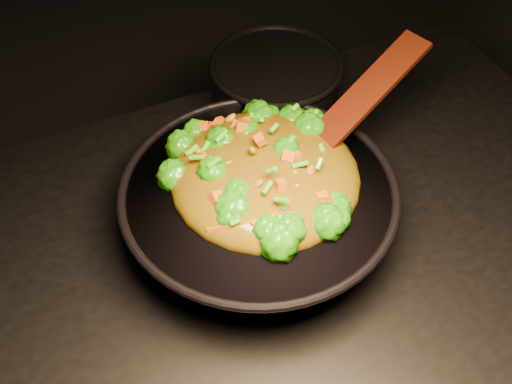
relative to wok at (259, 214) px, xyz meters
name	(u,v)px	position (x,y,z in m)	size (l,w,h in m)	color
wok	(259,214)	(0.00, 0.00, 0.00)	(0.41, 0.41, 0.11)	black
stir_fry	(265,156)	(0.02, 0.02, 0.11)	(0.29, 0.29, 0.10)	#227B08
spatula	(348,113)	(0.17, 0.04, 0.11)	(0.34, 0.05, 0.01)	#320D05
back_pot	(276,91)	(0.15, 0.25, 0.01)	(0.23, 0.23, 0.13)	black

